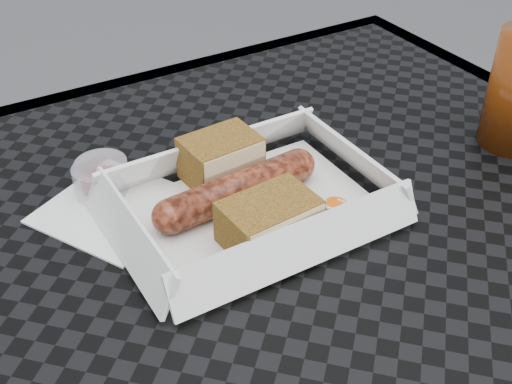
# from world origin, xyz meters

# --- Properties ---
(patio_table) EXTENTS (0.80, 0.80, 0.74)m
(patio_table) POSITION_xyz_m (0.00, 0.00, 0.67)
(patio_table) COLOR black
(patio_table) RESTS_ON ground
(food_tray) EXTENTS (0.22, 0.15, 0.00)m
(food_tray) POSITION_xyz_m (-0.02, 0.07, 0.75)
(food_tray) COLOR white
(food_tray) RESTS_ON patio_table
(bratwurst) EXTENTS (0.17, 0.04, 0.03)m
(bratwurst) POSITION_xyz_m (-0.02, 0.09, 0.77)
(bratwurst) COLOR brown
(bratwurst) RESTS_ON food_tray
(bread_near) EXTENTS (0.07, 0.06, 0.04)m
(bread_near) POSITION_xyz_m (-0.02, 0.13, 0.77)
(bread_near) COLOR brown
(bread_near) RESTS_ON food_tray
(bread_far) EXTENTS (0.08, 0.06, 0.04)m
(bread_far) POSITION_xyz_m (-0.02, 0.03, 0.77)
(bread_far) COLOR brown
(bread_far) RESTS_ON food_tray
(veg_garnish) EXTENTS (0.03, 0.03, 0.00)m
(veg_garnish) POSITION_xyz_m (0.04, 0.03, 0.75)
(veg_garnish) COLOR #F35E0A
(veg_garnish) RESTS_ON food_tray
(napkin) EXTENTS (0.16, 0.16, 0.00)m
(napkin) POSITION_xyz_m (-0.12, 0.14, 0.75)
(napkin) COLOR white
(napkin) RESTS_ON patio_table
(condiment_cup_sauce) EXTENTS (0.05, 0.05, 0.03)m
(condiment_cup_sauce) POSITION_xyz_m (-0.12, 0.18, 0.76)
(condiment_cup_sauce) COLOR maroon
(condiment_cup_sauce) RESTS_ON patio_table
(condiment_cup_empty) EXTENTS (0.05, 0.05, 0.03)m
(condiment_cup_empty) POSITION_xyz_m (-0.12, 0.17, 0.76)
(condiment_cup_empty) COLOR silver
(condiment_cup_empty) RESTS_ON patio_table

